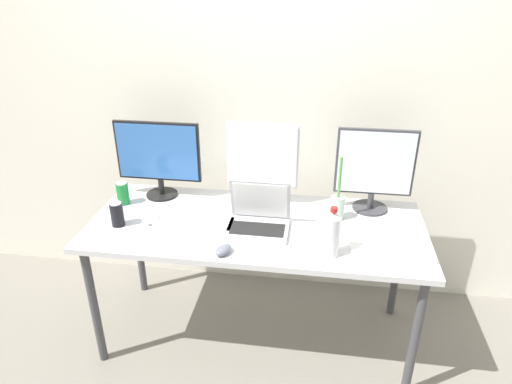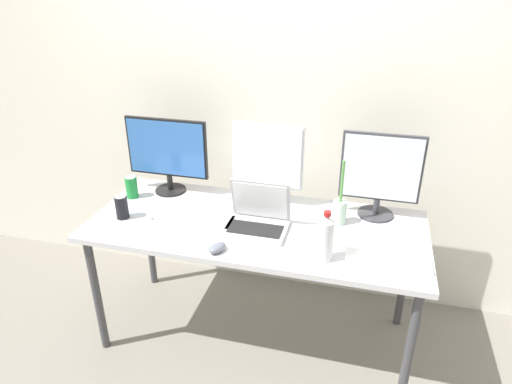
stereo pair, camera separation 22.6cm
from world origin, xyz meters
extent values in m
plane|color=gray|center=(0.00, 0.00, 0.00)|extent=(16.00, 16.00, 0.00)
cube|color=silver|center=(0.00, 0.59, 1.30)|extent=(7.00, 0.08, 2.60)
cylinder|color=#424247|center=(-0.80, -0.30, 0.35)|extent=(0.04, 0.04, 0.71)
cylinder|color=#424247|center=(0.80, -0.30, 0.35)|extent=(0.04, 0.04, 0.71)
cylinder|color=#424247|center=(-0.80, 0.30, 0.35)|extent=(0.04, 0.04, 0.71)
cylinder|color=#424247|center=(0.80, 0.30, 0.35)|extent=(0.04, 0.04, 0.71)
cube|color=silver|center=(0.00, 0.00, 0.72)|extent=(1.71, 0.73, 0.03)
cylinder|color=black|center=(-0.58, 0.25, 0.75)|extent=(0.18, 0.18, 0.01)
cylinder|color=black|center=(-0.58, 0.25, 0.80)|extent=(0.03, 0.03, 0.09)
cube|color=black|center=(-0.58, 0.25, 1.01)|extent=(0.48, 0.02, 0.34)
cube|color=#3366B2|center=(-0.58, 0.23, 1.01)|extent=(0.45, 0.01, 0.31)
cylinder|color=silver|center=(0.00, 0.24, 0.75)|extent=(0.19, 0.19, 0.01)
cylinder|color=silver|center=(0.00, 0.24, 0.80)|extent=(0.03, 0.03, 0.09)
cube|color=silver|center=(0.00, 0.24, 1.02)|extent=(0.39, 0.02, 0.36)
cube|color=white|center=(0.00, 0.23, 1.02)|extent=(0.37, 0.01, 0.33)
cylinder|color=#38383D|center=(0.59, 0.25, 0.75)|extent=(0.19, 0.19, 0.01)
cylinder|color=#38383D|center=(0.59, 0.25, 0.79)|extent=(0.03, 0.03, 0.08)
cube|color=#38383D|center=(0.59, 0.25, 1.01)|extent=(0.41, 0.02, 0.36)
cube|color=silver|center=(0.59, 0.24, 1.01)|extent=(0.38, 0.01, 0.33)
cube|color=#B7B7BC|center=(0.02, -0.07, 0.75)|extent=(0.30, 0.23, 0.02)
cube|color=black|center=(0.02, -0.09, 0.76)|extent=(0.27, 0.13, 0.00)
cube|color=#B7B7BC|center=(0.02, 0.02, 0.87)|extent=(0.30, 0.07, 0.23)
cube|color=white|center=(0.02, 0.01, 0.87)|extent=(0.27, 0.05, 0.20)
cube|color=white|center=(0.65, -0.19, 0.75)|extent=(0.38, 0.17, 0.02)
cube|color=#B2B2B7|center=(-0.31, -0.06, 0.75)|extent=(0.40, 0.14, 0.02)
ellipsoid|color=silver|center=(-0.53, -0.06, 0.76)|extent=(0.08, 0.10, 0.03)
ellipsoid|color=slate|center=(-0.11, -0.29, 0.76)|extent=(0.09, 0.11, 0.04)
cylinder|color=silver|center=(0.38, -0.23, 0.84)|extent=(0.07, 0.07, 0.19)
cone|color=silver|center=(0.38, -0.23, 0.95)|extent=(0.06, 0.06, 0.03)
cylinder|color=red|center=(0.38, -0.23, 0.97)|extent=(0.03, 0.03, 0.02)
cylinder|color=#197F33|center=(-0.76, 0.12, 0.80)|extent=(0.07, 0.07, 0.12)
cylinder|color=silver|center=(-0.76, 0.12, 0.86)|extent=(0.06, 0.06, 0.00)
cylinder|color=black|center=(-0.69, -0.12, 0.80)|extent=(0.07, 0.07, 0.12)
cylinder|color=silver|center=(-0.69, -0.12, 0.86)|extent=(0.06, 0.06, 0.00)
cylinder|color=#B2D1B7|center=(0.41, 0.11, 0.80)|extent=(0.07, 0.07, 0.13)
cylinder|color=#519342|center=(0.41, 0.11, 0.97)|extent=(0.01, 0.01, 0.22)
camera|label=1|loc=(0.29, -2.01, 1.91)|focal=32.00mm
camera|label=2|loc=(0.51, -1.96, 1.91)|focal=32.00mm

